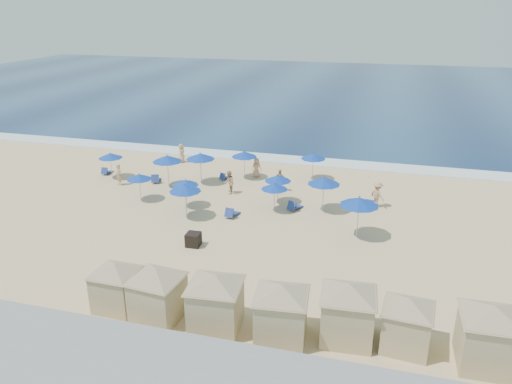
% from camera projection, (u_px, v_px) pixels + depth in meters
% --- Properties ---
extents(ground, '(160.00, 160.00, 0.00)m').
position_uv_depth(ground, '(236.00, 230.00, 31.41)').
color(ground, '#D8B989').
rests_on(ground, ground).
extents(ocean, '(160.00, 80.00, 0.06)m').
position_uv_depth(ocean, '(339.00, 90.00, 80.93)').
color(ocean, '#0D254C').
rests_on(ocean, ground).
extents(surf_line, '(160.00, 2.50, 0.08)m').
position_uv_depth(surf_line, '(288.00, 159.00, 45.36)').
color(surf_line, white).
rests_on(surf_line, ground).
extents(seawall, '(160.00, 6.10, 1.22)m').
position_uv_depth(seawall, '(129.00, 360.00, 19.03)').
color(seawall, gray).
rests_on(seawall, ground).
extents(trash_bin, '(0.83, 0.83, 0.80)m').
position_uv_depth(trash_bin, '(193.00, 239.00, 29.25)').
color(trash_bin, black).
rests_on(trash_bin, ground).
extents(cabana_0, '(4.05, 4.05, 2.54)m').
position_uv_depth(cabana_0, '(116.00, 280.00, 22.95)').
color(cabana_0, tan).
rests_on(cabana_0, ground).
extents(cabana_1, '(4.37, 4.37, 2.76)m').
position_uv_depth(cabana_1, '(157.00, 287.00, 22.14)').
color(cabana_1, tan).
rests_on(cabana_1, ground).
extents(cabana_2, '(4.61, 4.61, 2.90)m').
position_uv_depth(cabana_2, '(215.00, 294.00, 21.46)').
color(cabana_2, tan).
rests_on(cabana_2, ground).
extents(cabana_3, '(4.51, 4.51, 2.84)m').
position_uv_depth(cabana_3, '(281.00, 305.00, 20.78)').
color(cabana_3, tan).
rests_on(cabana_3, ground).
extents(cabana_4, '(4.63, 4.63, 2.91)m').
position_uv_depth(cabana_4, '(348.00, 304.00, 20.74)').
color(cabana_4, tan).
rests_on(cabana_4, ground).
extents(cabana_5, '(4.07, 4.07, 2.56)m').
position_uv_depth(cabana_5, '(408.00, 317.00, 20.25)').
color(cabana_5, tan).
rests_on(cabana_5, ground).
extents(cabana_6, '(4.72, 4.72, 2.96)m').
position_uv_depth(cabana_6, '(491.00, 328.00, 19.18)').
color(cabana_6, tan).
rests_on(cabana_6, ground).
extents(umbrella_0, '(1.93, 1.93, 2.19)m').
position_uv_depth(umbrella_0, '(110.00, 156.00, 40.04)').
color(umbrella_0, '#A5A8AD').
rests_on(umbrella_0, ground).
extents(umbrella_1, '(1.82, 1.82, 2.07)m').
position_uv_depth(umbrella_1, '(139.00, 177.00, 35.51)').
color(umbrella_1, '#A5A8AD').
rests_on(umbrella_1, ground).
extents(umbrella_2, '(2.29, 2.29, 2.61)m').
position_uv_depth(umbrella_2, '(167.00, 159.00, 38.05)').
color(umbrella_2, '#A5A8AD').
rests_on(umbrella_2, ground).
extents(umbrella_3, '(1.81, 1.81, 2.06)m').
position_uv_depth(umbrella_3, '(185.00, 183.00, 34.36)').
color(umbrella_3, '#A5A8AD').
rests_on(umbrella_3, ground).
extents(umbrella_4, '(2.05, 2.05, 2.34)m').
position_uv_depth(umbrella_4, '(244.00, 154.00, 39.98)').
color(umbrella_4, '#A5A8AD').
rests_on(umbrella_4, ground).
extents(umbrella_5, '(2.25, 2.25, 2.56)m').
position_uv_depth(umbrella_5, '(200.00, 156.00, 38.77)').
color(umbrella_5, '#A5A8AD').
rests_on(umbrella_5, ground).
extents(umbrella_6, '(2.11, 2.11, 2.40)m').
position_uv_depth(umbrella_6, '(185.00, 188.00, 32.51)').
color(umbrella_6, '#A5A8AD').
rests_on(umbrella_6, ground).
extents(umbrella_7, '(1.90, 1.90, 2.16)m').
position_uv_depth(umbrella_7, '(278.00, 178.00, 34.99)').
color(umbrella_7, '#A5A8AD').
rests_on(umbrella_7, ground).
extents(umbrella_8, '(1.83, 1.83, 2.08)m').
position_uv_depth(umbrella_8, '(274.00, 186.00, 33.62)').
color(umbrella_8, '#A5A8AD').
rests_on(umbrella_8, ground).
extents(umbrella_9, '(1.99, 1.99, 2.26)m').
position_uv_depth(umbrella_9, '(313.00, 156.00, 39.67)').
color(umbrella_9, '#A5A8AD').
rests_on(umbrella_9, ground).
extents(umbrella_10, '(2.22, 2.22, 2.53)m').
position_uv_depth(umbrella_10, '(324.00, 181.00, 33.52)').
color(umbrella_10, '#A5A8AD').
rests_on(umbrella_10, ground).
extents(umbrella_11, '(2.37, 2.37, 2.70)m').
position_uv_depth(umbrella_11, '(359.00, 202.00, 29.64)').
color(umbrella_11, '#A5A8AD').
rests_on(umbrella_11, ground).
extents(beach_chair_0, '(0.55, 1.21, 0.67)m').
position_uv_depth(beach_chair_0, '(106.00, 171.00, 41.54)').
color(beach_chair_0, navy).
rests_on(beach_chair_0, ground).
extents(beach_chair_1, '(0.99, 1.48, 0.75)m').
position_uv_depth(beach_chair_1, '(156.00, 179.00, 39.66)').
color(beach_chair_1, navy).
rests_on(beach_chair_1, ground).
extents(beach_chair_2, '(0.82, 1.21, 0.61)m').
position_uv_depth(beach_chair_2, '(225.00, 177.00, 40.32)').
color(beach_chair_2, navy).
rests_on(beach_chair_2, ground).
extents(beach_chair_3, '(0.80, 1.41, 0.73)m').
position_uv_depth(beach_chair_3, '(232.00, 213.00, 33.27)').
color(beach_chair_3, navy).
rests_on(beach_chair_3, ground).
extents(beach_chair_4, '(1.02, 1.46, 0.74)m').
position_uv_depth(beach_chair_4, '(294.00, 206.00, 34.38)').
color(beach_chair_4, navy).
rests_on(beach_chair_4, ground).
extents(beach_chair_5, '(0.88, 1.42, 0.73)m').
position_uv_depth(beach_chair_5, '(371.00, 205.00, 34.68)').
color(beach_chair_5, navy).
rests_on(beach_chair_5, ground).
extents(beachgoer_0, '(0.74, 0.66, 1.69)m').
position_uv_depth(beachgoer_0, '(119.00, 175.00, 38.84)').
color(beachgoer_0, tan).
rests_on(beachgoer_0, ground).
extents(beachgoer_1, '(0.88, 1.01, 1.76)m').
position_uv_depth(beachgoer_1, '(229.00, 182.00, 37.10)').
color(beachgoer_1, tan).
rests_on(beachgoer_1, ground).
extents(beachgoer_2, '(1.06, 0.56, 1.71)m').
position_uv_depth(beachgoer_2, '(280.00, 180.00, 37.58)').
color(beachgoer_2, tan).
rests_on(beachgoer_2, ground).
extents(beachgoer_3, '(1.33, 1.33, 1.85)m').
position_uv_depth(beachgoer_3, '(377.00, 195.00, 34.64)').
color(beachgoer_3, tan).
rests_on(beachgoer_3, ground).
extents(beachgoer_4, '(0.95, 0.91, 1.64)m').
position_uv_depth(beachgoer_4, '(256.00, 167.00, 40.65)').
color(beachgoer_4, tan).
rests_on(beachgoer_4, ground).
extents(beachgoer_5, '(0.98, 0.95, 1.70)m').
position_uv_depth(beachgoer_5, '(181.00, 153.00, 44.41)').
color(beachgoer_5, tan).
rests_on(beachgoer_5, ground).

